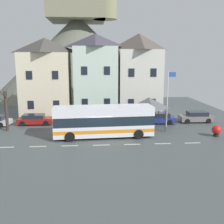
{
  "coord_description": "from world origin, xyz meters",
  "views": [
    {
      "loc": [
        -0.84,
        -27.41,
        8.16
      ],
      "look_at": [
        1.46,
        3.53,
        2.09
      ],
      "focal_mm": 43.81,
      "sensor_mm": 36.0,
      "label": 1
    }
  ],
  "objects_px": {
    "townhouse_00": "(46,78)",
    "flagpole": "(168,95)",
    "transit_bus": "(104,122)",
    "pedestrian_00": "(143,124)",
    "townhouse_01": "(95,76)",
    "bare_tree_00": "(6,110)",
    "parked_car_00": "(35,119)",
    "pedestrian_01": "(134,123)",
    "parked_car_04": "(119,117)",
    "harbour_buoy": "(216,130)",
    "public_bench": "(140,121)",
    "parked_car_01": "(158,118)",
    "hilltop_castle": "(78,54)",
    "bus_shelter": "(149,103)",
    "parked_car_02": "(196,117)",
    "townhouse_02": "(138,75)"
  },
  "relations": [
    {
      "from": "parked_car_02",
      "to": "parked_car_00",
      "type": "bearing_deg",
      "value": -0.48
    },
    {
      "from": "townhouse_00",
      "to": "parked_car_01",
      "type": "height_order",
      "value": "townhouse_00"
    },
    {
      "from": "parked_car_04",
      "to": "pedestrian_00",
      "type": "relative_size",
      "value": 2.81
    },
    {
      "from": "pedestrian_01",
      "to": "flagpole",
      "type": "relative_size",
      "value": 0.25
    },
    {
      "from": "townhouse_00",
      "to": "public_bench",
      "type": "height_order",
      "value": "townhouse_00"
    },
    {
      "from": "hilltop_castle",
      "to": "bus_shelter",
      "type": "distance_m",
      "value": 33.67
    },
    {
      "from": "townhouse_00",
      "to": "transit_bus",
      "type": "relative_size",
      "value": 1.05
    },
    {
      "from": "transit_bus",
      "to": "pedestrian_00",
      "type": "xyz_separation_m",
      "value": [
        4.62,
        2.11,
        -0.81
      ]
    },
    {
      "from": "flagpole",
      "to": "parked_car_00",
      "type": "bearing_deg",
      "value": 171.15
    },
    {
      "from": "harbour_buoy",
      "to": "bare_tree_00",
      "type": "relative_size",
      "value": 0.25
    },
    {
      "from": "townhouse_01",
      "to": "flagpole",
      "type": "height_order",
      "value": "townhouse_01"
    },
    {
      "from": "transit_bus",
      "to": "flagpole",
      "type": "relative_size",
      "value": 1.57
    },
    {
      "from": "transit_bus",
      "to": "pedestrian_00",
      "type": "distance_m",
      "value": 5.15
    },
    {
      "from": "parked_car_04",
      "to": "pedestrian_00",
      "type": "height_order",
      "value": "pedestrian_00"
    },
    {
      "from": "townhouse_00",
      "to": "flagpole",
      "type": "bearing_deg",
      "value": -26.69
    },
    {
      "from": "parked_car_01",
      "to": "parked_car_04",
      "type": "xyz_separation_m",
      "value": [
        -4.94,
        0.96,
        -0.04
      ]
    },
    {
      "from": "public_bench",
      "to": "parked_car_04",
      "type": "bearing_deg",
      "value": 147.77
    },
    {
      "from": "bus_shelter",
      "to": "bare_tree_00",
      "type": "height_order",
      "value": "bare_tree_00"
    },
    {
      "from": "parked_car_04",
      "to": "public_bench",
      "type": "height_order",
      "value": "parked_car_04"
    },
    {
      "from": "parked_car_01",
      "to": "townhouse_02",
      "type": "bearing_deg",
      "value": -69.31
    },
    {
      "from": "parked_car_04",
      "to": "flagpole",
      "type": "bearing_deg",
      "value": -24.97
    },
    {
      "from": "parked_car_01",
      "to": "bare_tree_00",
      "type": "relative_size",
      "value": 0.92
    },
    {
      "from": "pedestrian_00",
      "to": "hilltop_castle",
      "type": "bearing_deg",
      "value": 104.88
    },
    {
      "from": "parked_car_00",
      "to": "pedestrian_01",
      "type": "bearing_deg",
      "value": -19.59
    },
    {
      "from": "townhouse_01",
      "to": "bare_tree_00",
      "type": "xyz_separation_m",
      "value": [
        -10.27,
        -7.82,
        -3.35
      ]
    },
    {
      "from": "public_bench",
      "to": "harbour_buoy",
      "type": "height_order",
      "value": "harbour_buoy"
    },
    {
      "from": "hilltop_castle",
      "to": "pedestrian_01",
      "type": "xyz_separation_m",
      "value": [
        7.7,
        -33.18,
        -8.33
      ]
    },
    {
      "from": "hilltop_castle",
      "to": "parked_car_00",
      "type": "distance_m",
      "value": 30.34
    },
    {
      "from": "townhouse_00",
      "to": "parked_car_00",
      "type": "bearing_deg",
      "value": -98.31
    },
    {
      "from": "hilltop_castle",
      "to": "flagpole",
      "type": "bearing_deg",
      "value": -69.01
    },
    {
      "from": "transit_bus",
      "to": "pedestrian_00",
      "type": "height_order",
      "value": "transit_bus"
    },
    {
      "from": "bus_shelter",
      "to": "parked_car_00",
      "type": "relative_size",
      "value": 0.85
    },
    {
      "from": "pedestrian_00",
      "to": "pedestrian_01",
      "type": "relative_size",
      "value": 0.92
    },
    {
      "from": "hilltop_castle",
      "to": "flagpole",
      "type": "distance_m",
      "value": 33.95
    },
    {
      "from": "hilltop_castle",
      "to": "parked_car_02",
      "type": "xyz_separation_m",
      "value": [
        16.49,
        -28.96,
        -8.61
      ]
    },
    {
      "from": "harbour_buoy",
      "to": "townhouse_01",
      "type": "bearing_deg",
      "value": 136.78
    },
    {
      "from": "townhouse_01",
      "to": "transit_bus",
      "type": "bearing_deg",
      "value": -86.74
    },
    {
      "from": "transit_bus",
      "to": "harbour_buoy",
      "type": "distance_m",
      "value": 12.05
    },
    {
      "from": "townhouse_00",
      "to": "public_bench",
      "type": "relative_size",
      "value": 7.68
    },
    {
      "from": "townhouse_02",
      "to": "parked_car_02",
      "type": "bearing_deg",
      "value": -39.96
    },
    {
      "from": "townhouse_00",
      "to": "townhouse_01",
      "type": "xyz_separation_m",
      "value": [
        6.97,
        -0.37,
        0.29
      ]
    },
    {
      "from": "parked_car_04",
      "to": "public_bench",
      "type": "relative_size",
      "value": 3.0
    },
    {
      "from": "hilltop_castle",
      "to": "townhouse_02",
      "type": "bearing_deg",
      "value": -67.31
    },
    {
      "from": "pedestrian_00",
      "to": "townhouse_01",
      "type": "bearing_deg",
      "value": 120.25
    },
    {
      "from": "townhouse_01",
      "to": "parked_car_00",
      "type": "height_order",
      "value": "townhouse_01"
    },
    {
      "from": "townhouse_01",
      "to": "bare_tree_00",
      "type": "bearing_deg",
      "value": -142.72
    },
    {
      "from": "parked_car_02",
      "to": "parked_car_04",
      "type": "relative_size",
      "value": 0.98
    },
    {
      "from": "townhouse_01",
      "to": "parked_car_01",
      "type": "distance_m",
      "value": 10.8
    },
    {
      "from": "bus_shelter",
      "to": "hilltop_castle",
      "type": "bearing_deg",
      "value": 106.89
    },
    {
      "from": "bus_shelter",
      "to": "parked_car_02",
      "type": "relative_size",
      "value": 0.88
    }
  ]
}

